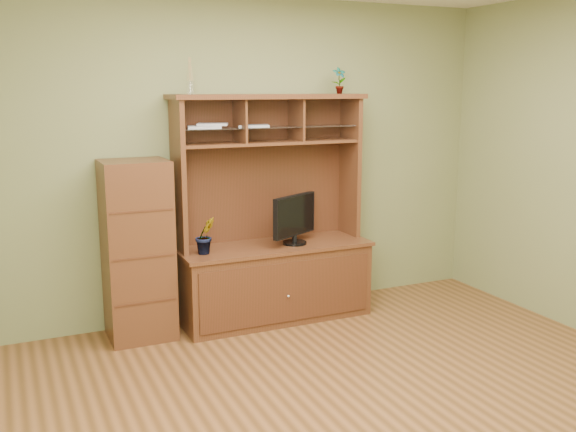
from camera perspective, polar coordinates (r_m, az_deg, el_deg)
room at (r=3.76m, az=7.57°, el=2.06°), size 4.54×4.04×2.74m
media_hutch at (r=5.48m, az=-1.34°, el=-3.78°), size 1.66×0.61×1.90m
monitor at (r=5.39m, az=0.59°, el=-0.22°), size 0.48×0.29×0.42m
orchid_plant at (r=5.13m, az=-7.36°, el=-1.73°), size 0.18×0.16×0.30m
top_plant at (r=5.65m, az=4.58°, el=11.93°), size 0.12×0.09×0.23m
reed_diffuser at (r=5.14m, az=-8.69°, el=11.89°), size 0.06×0.06×0.28m
magazines at (r=5.23m, az=-5.80°, el=7.98°), size 0.72×0.26×0.04m
side_cabinet at (r=5.13m, az=-13.22°, el=-3.00°), size 0.50×0.46×1.41m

